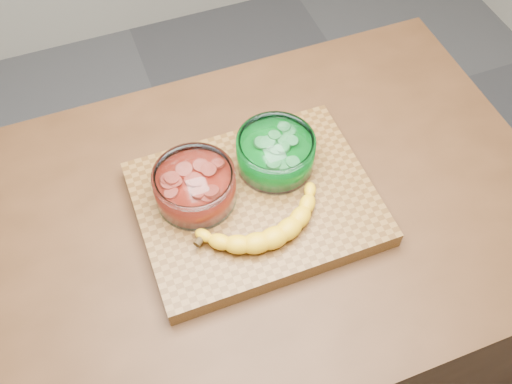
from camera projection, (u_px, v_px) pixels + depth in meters
name	position (u px, v px, depth m)	size (l,w,h in m)	color
ground	(256.00, 358.00, 1.87)	(3.50, 3.50, 0.00)	#505054
counter	(256.00, 302.00, 1.50)	(1.20, 0.80, 0.90)	#4A2B16
cutting_board	(256.00, 204.00, 1.11)	(0.45, 0.35, 0.04)	brown
bowl_red	(195.00, 187.00, 1.07)	(0.15, 0.15, 0.07)	white
bowl_green	(276.00, 153.00, 1.11)	(0.15, 0.15, 0.07)	white
banana	(263.00, 223.00, 1.04)	(0.28, 0.14, 0.04)	#ECB115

